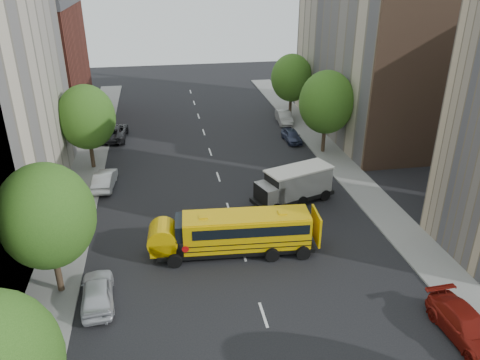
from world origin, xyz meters
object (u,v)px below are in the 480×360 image
object	(u,v)px
parked_car_5	(284,117)
parked_car_3	(466,326)
street_tree_4	(326,102)
street_tree_5	(292,78)
street_tree_2	(87,117)
school_bus	(234,231)
parked_car_0	(97,292)
parked_car_4	(292,136)
street_tree_1	(47,216)
safari_truck	(294,185)
parked_car_1	(105,179)
parked_car_2	(114,132)

from	to	relation	value
parked_car_5	parked_car_3	bearing A→B (deg)	-86.26
street_tree_4	street_tree_5	size ratio (longest dim) A/B	1.08
street_tree_2	school_bus	size ratio (longest dim) A/B	0.76
street_tree_2	parked_car_0	size ratio (longest dim) A/B	1.78
parked_car_3	parked_car_4	bearing A→B (deg)	89.06
street_tree_1	safari_truck	distance (m)	18.49
parked_car_4	street_tree_2	bearing A→B (deg)	-171.52
street_tree_4	safari_truck	world-z (taller)	street_tree_4
safari_truck	parked_car_0	distance (m)	17.02
street_tree_4	parked_car_5	xyz separation A→B (m)	(-1.40, 9.58, -4.38)
parked_car_0	parked_car_1	xyz separation A→B (m)	(-0.80, 15.03, -0.03)
parked_car_2	parked_car_4	distance (m)	18.85
parked_car_1	parked_car_3	distance (m)	28.47
street_tree_4	parked_car_0	xyz separation A→B (m)	(-19.80, -19.41, -4.34)
street_tree_2	parked_car_4	xyz separation A→B (m)	(19.80, 3.49, -4.19)
street_tree_5	street_tree_4	bearing A→B (deg)	-90.00
street_tree_2	street_tree_1	bearing A→B (deg)	-90.00
street_tree_4	parked_car_1	size ratio (longest dim) A/B	1.87
school_bus	parked_car_5	distance (m)	27.39
safari_truck	street_tree_4	bearing A→B (deg)	40.17
street_tree_5	school_bus	bearing A→B (deg)	-112.56
street_tree_4	parked_car_4	distance (m)	6.06
school_bus	parked_car_5	size ratio (longest dim) A/B	2.40
street_tree_2	parked_car_5	world-z (taller)	street_tree_2
street_tree_1	parked_car_5	distance (m)	34.69
school_bus	parked_car_0	distance (m)	9.02
safari_truck	parked_car_0	bearing A→B (deg)	-164.05
street_tree_2	safari_truck	distance (m)	19.15
street_tree_5	parked_car_0	world-z (taller)	street_tree_5
street_tree_1	parked_car_0	world-z (taller)	street_tree_1
school_bus	parked_car_0	xyz separation A→B (m)	(-8.24, -3.57, -0.84)
street_tree_4	parked_car_5	world-z (taller)	street_tree_4
parked_car_4	parked_car_2	bearing A→B (deg)	165.98
street_tree_4	parked_car_5	size ratio (longest dim) A/B	1.91
street_tree_1	street_tree_5	distance (m)	37.20
parked_car_1	parked_car_2	world-z (taller)	parked_car_2
street_tree_4	parked_car_4	world-z (taller)	street_tree_4
street_tree_5	school_bus	world-z (taller)	street_tree_5
street_tree_2	parked_car_1	distance (m)	6.17
street_tree_1	parked_car_5	bearing A→B (deg)	53.25
parked_car_2	parked_car_5	distance (m)	19.31
parked_car_1	street_tree_2	bearing A→B (deg)	-67.35
parked_car_5	street_tree_5	bearing A→B (deg)	63.67
safari_truck	parked_car_1	xyz separation A→B (m)	(-14.76, 5.34, -0.77)
school_bus	parked_car_1	world-z (taller)	school_bus
parked_car_0	parked_car_1	size ratio (longest dim) A/B	1.00
street_tree_1	parked_car_4	bearing A→B (deg)	47.35
parked_car_1	parked_car_5	size ratio (longest dim) A/B	1.02
parked_car_3	street_tree_4	bearing A→B (deg)	84.32
safari_truck	parked_car_4	distance (m)	13.73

